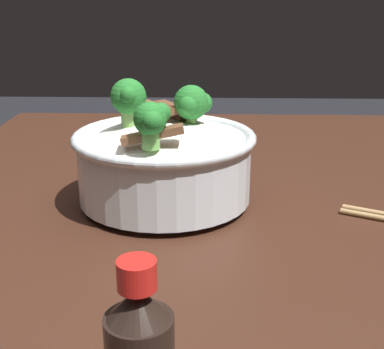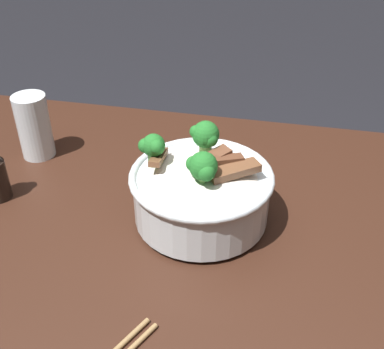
% 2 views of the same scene
% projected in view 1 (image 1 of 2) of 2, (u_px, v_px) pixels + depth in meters
% --- Properties ---
extents(dining_table, '(1.13, 0.90, 0.82)m').
position_uv_depth(dining_table, '(232.00, 327.00, 0.67)').
color(dining_table, '#381E14').
rests_on(dining_table, ground).
extents(rice_bowl, '(0.23, 0.23, 0.16)m').
position_uv_depth(rice_bowl, '(164.00, 156.00, 0.65)').
color(rice_bowl, silver).
rests_on(rice_bowl, dining_table).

